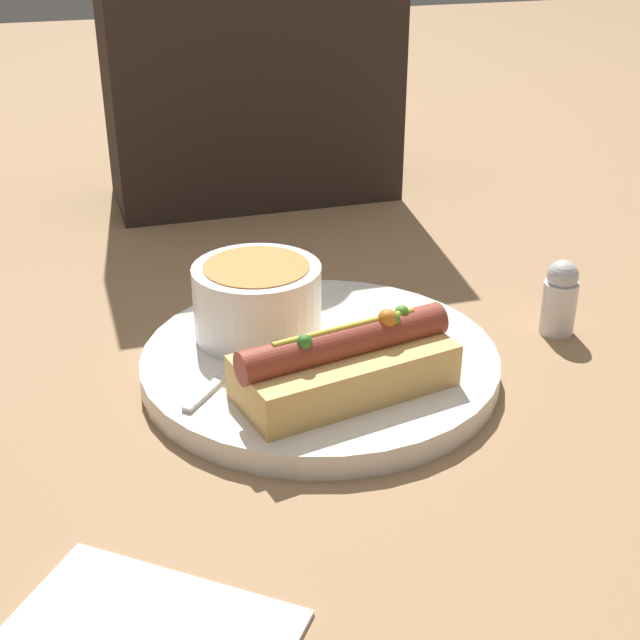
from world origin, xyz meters
TOP-DOWN VIEW (x-y plane):
  - ground_plane at (0.00, 0.00)m, footprint 4.00×4.00m
  - dinner_plate at (0.00, 0.00)m, footprint 0.28×0.28m
  - hot_dog at (-0.00, -0.06)m, footprint 0.16×0.10m
  - soup_bowl at (-0.04, 0.04)m, footprint 0.10×0.10m
  - spoon at (-0.02, 0.04)m, footprint 0.13×0.14m
  - napkin at (-0.16, -0.23)m, footprint 0.17×0.15m
  - salt_shaker at (0.21, 0.01)m, footprint 0.03×0.03m
  - seated_diner at (0.05, 0.44)m, footprint 0.33×0.15m

SIDE VIEW (x-z plane):
  - ground_plane at x=0.00m, z-range 0.00..0.00m
  - napkin at x=-0.16m, z-range 0.00..0.01m
  - dinner_plate at x=0.00m, z-range 0.00..0.02m
  - spoon at x=-0.02m, z-range 0.02..0.03m
  - salt_shaker at x=0.21m, z-range 0.00..0.07m
  - hot_dog at x=0.00m, z-range 0.01..0.07m
  - soup_bowl at x=-0.04m, z-range 0.02..0.08m
  - seated_diner at x=0.05m, z-range -0.03..0.46m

